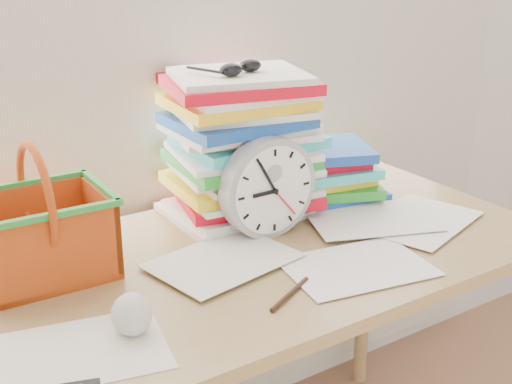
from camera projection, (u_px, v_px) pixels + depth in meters
desk at (243, 285)px, 1.58m from camera, size 1.40×0.70×0.75m
paper_stack at (241, 144)px, 1.72m from camera, size 0.39×0.34×0.35m
clock at (268, 187)px, 1.61m from camera, size 0.23×0.05×0.23m
sunglasses at (241, 67)px, 1.61m from camera, size 0.17×0.16×0.03m
book_stack at (324, 173)px, 1.84m from camera, size 0.34×0.29×0.15m
basket at (38, 213)px, 1.41m from camera, size 0.28×0.22×0.28m
crumpled_ball at (131, 314)px, 1.24m from camera, size 0.08×0.08×0.08m
pen at (290, 294)px, 1.37m from camera, size 0.13×0.07×0.01m
scattered_papers at (243, 252)px, 1.55m from camera, size 1.26×0.42×0.02m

